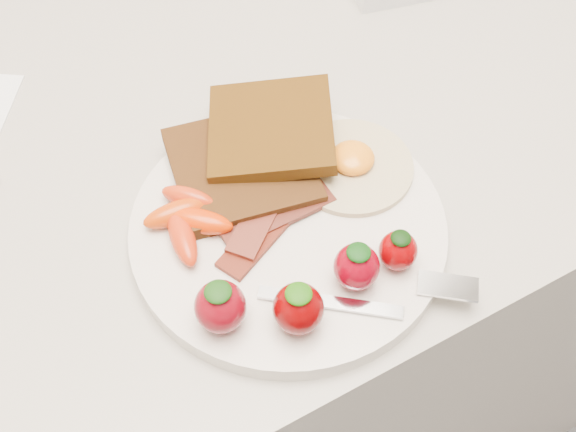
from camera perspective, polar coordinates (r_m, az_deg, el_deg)
counter at (r=1.08m, az=-4.09°, el=-9.12°), size 2.00×0.60×0.90m
plate at (r=0.62m, az=0.00°, el=-1.03°), size 0.27×0.27×0.02m
toast_lower at (r=0.64m, az=-3.69°, el=3.92°), size 0.14×0.14×0.01m
toast_upper at (r=0.65m, az=-1.35°, el=6.91°), size 0.15×0.15×0.03m
fried_egg at (r=0.65m, az=5.08°, el=4.12°), size 0.13×0.13×0.02m
bacon_strips at (r=0.61m, az=-1.53°, el=-0.15°), size 0.12×0.09×0.01m
baby_carrots at (r=0.61m, az=-8.04°, el=-0.21°), size 0.07×0.09×0.02m
strawberries at (r=0.55m, az=1.35°, el=-5.70°), size 0.18×0.07×0.05m
fork at (r=0.58m, az=7.62°, el=-6.20°), size 0.16×0.10×0.00m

